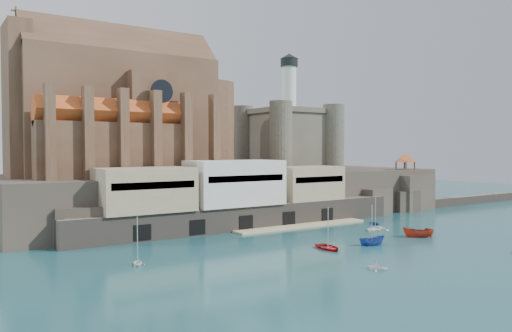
{
  "coord_description": "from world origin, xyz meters",
  "views": [
    {
      "loc": [
        -59.34,
        -57.81,
        15.26
      ],
      "look_at": [
        0.58,
        32.0,
        11.49
      ],
      "focal_mm": 35.0,
      "sensor_mm": 36.0,
      "label": 1
    }
  ],
  "objects_px": {
    "boat_2": "(372,245)",
    "boat_0": "(328,249)",
    "boat_1": "(377,270)",
    "church": "(129,115)",
    "castle_keep": "(288,136)",
    "pavilion": "(405,159)"
  },
  "relations": [
    {
      "from": "boat_2",
      "to": "boat_0",
      "type": "bearing_deg",
      "value": 91.58
    },
    {
      "from": "boat_1",
      "to": "boat_2",
      "type": "relative_size",
      "value": 0.61
    },
    {
      "from": "church",
      "to": "castle_keep",
      "type": "distance_m",
      "value": 40.39
    },
    {
      "from": "boat_2",
      "to": "pavilion",
      "type": "bearing_deg",
      "value": -43.11
    },
    {
      "from": "boat_0",
      "to": "church",
      "type": "bearing_deg",
      "value": 119.73
    },
    {
      "from": "church",
      "to": "boat_1",
      "type": "xyz_separation_m",
      "value": [
        11.98,
        -56.38,
        -22.13
      ]
    },
    {
      "from": "boat_0",
      "to": "pavilion",
      "type": "bearing_deg",
      "value": 38.31
    },
    {
      "from": "church",
      "to": "castle_keep",
      "type": "height_order",
      "value": "church"
    },
    {
      "from": "castle_keep",
      "to": "boat_2",
      "type": "relative_size",
      "value": 6.47
    },
    {
      "from": "church",
      "to": "boat_1",
      "type": "relative_size",
      "value": 16.95
    },
    {
      "from": "boat_0",
      "to": "boat_2",
      "type": "bearing_deg",
      "value": -1.32
    },
    {
      "from": "pavilion",
      "to": "boat_2",
      "type": "bearing_deg",
      "value": -145.9
    },
    {
      "from": "boat_1",
      "to": "castle_keep",
      "type": "bearing_deg",
      "value": 34.4
    },
    {
      "from": "pavilion",
      "to": "boat_0",
      "type": "distance_m",
      "value": 58.85
    },
    {
      "from": "boat_1",
      "to": "church",
      "type": "bearing_deg",
      "value": 73.31
    },
    {
      "from": "church",
      "to": "boat_2",
      "type": "height_order",
      "value": "church"
    },
    {
      "from": "castle_keep",
      "to": "boat_2",
      "type": "xyz_separation_m",
      "value": [
        -16.77,
        -43.98,
        -18.31
      ]
    },
    {
      "from": "church",
      "to": "castle_keep",
      "type": "relative_size",
      "value": 1.6
    },
    {
      "from": "pavilion",
      "to": "boat_2",
      "type": "relative_size",
      "value": 1.41
    },
    {
      "from": "boat_1",
      "to": "boat_2",
      "type": "bearing_deg",
      "value": 16.7
    },
    {
      "from": "pavilion",
      "to": "boat_1",
      "type": "height_order",
      "value": "pavilion"
    },
    {
      "from": "pavilion",
      "to": "boat_1",
      "type": "xyz_separation_m",
      "value": [
        -54.15,
        -40.52,
        -12.73
      ]
    }
  ]
}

